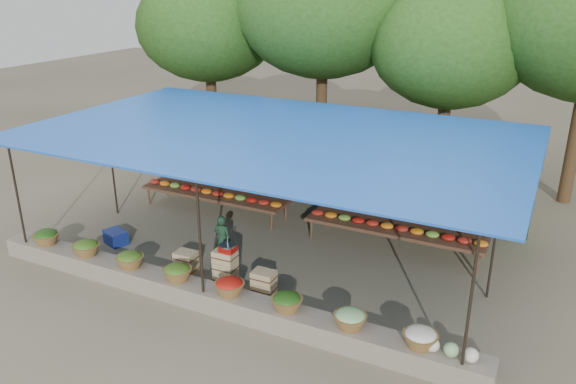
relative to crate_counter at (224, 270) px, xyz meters
The scene contains 16 objects.
ground 1.91m from the crate_counter, 84.59° to the left, with size 60.00×60.00×0.00m, color brown.
stone_curb 0.90m from the crate_counter, 78.45° to the right, with size 10.60×0.55×0.40m, color #716A5A.
stall_canopy 3.07m from the crate_counter, 84.79° to the left, with size 10.80×6.60×2.82m.
produce_baskets 0.91m from the crate_counter, 84.88° to the right, with size 8.98×0.58×0.34m.
netting_backdrop 5.12m from the crate_counter, 87.97° to the left, with size 10.60×0.06×2.50m, color #174117.
tree_row 9.12m from the crate_counter, 85.12° to the left, with size 16.51×5.50×7.12m.
fruit_table_left 3.98m from the crate_counter, 125.61° to the left, with size 4.21×0.95×0.93m.
fruit_table_right 4.21m from the crate_counter, 50.25° to the left, with size 4.21×0.95×0.93m.
crate_counter is the anchor object (origin of this frame).
weighing_scale 0.55m from the crate_counter, ahead, with size 0.33×0.33×0.35m.
vendor_seated 0.99m from the crate_counter, 124.28° to the left, with size 0.41×0.27×1.13m, color #193822.
customer_left 5.02m from the crate_counter, 127.09° to the left, with size 0.79×0.62×1.63m, color slate.
customer_mid 4.28m from the crate_counter, 74.39° to the left, with size 1.17×0.67×1.81m, color slate.
customer_right 5.89m from the crate_counter, 43.81° to the left, with size 0.88×0.37×1.50m, color slate.
blue_crate_front 3.57m from the crate_counter, behind, with size 0.45×0.32×0.27m, color navy.
blue_crate_back 3.38m from the crate_counter, behind, with size 0.55×0.40×0.33m, color navy.
Camera 1 is at (5.56, -10.47, 5.99)m, focal length 35.00 mm.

